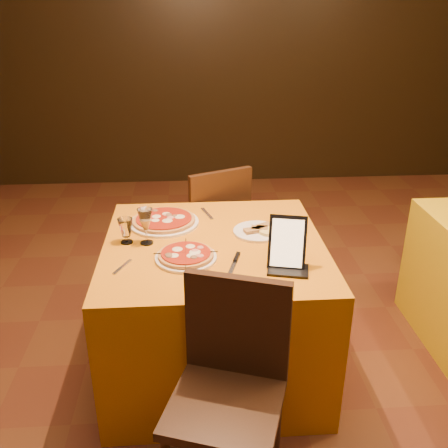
{
  "coord_description": "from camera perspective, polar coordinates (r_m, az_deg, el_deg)",
  "views": [
    {
      "loc": [
        -0.52,
        -1.83,
        1.86
      ],
      "look_at": [
        -0.36,
        0.39,
        0.86
      ],
      "focal_mm": 40.0,
      "sensor_mm": 36.0,
      "label": 1
    }
  ],
  "objects": [
    {
      "name": "cutlet_dish",
      "position": [
        2.61,
        3.86,
        -0.74
      ],
      "size": [
        0.26,
        0.26,
        0.03
      ],
      "rotation": [
        0.0,
        0.0,
        -0.38
      ],
      "color": "white",
      "rests_on": "main_table"
    },
    {
      "name": "pizza_near",
      "position": [
        2.35,
        -4.37,
        -3.68
      ],
      "size": [
        0.29,
        0.29,
        0.03
      ],
      "rotation": [
        0.0,
        0.0,
        0.32
      ],
      "color": "white",
      "rests_on": "main_table"
    },
    {
      "name": "fork_near",
      "position": [
        2.32,
        -11.53,
        -4.83
      ],
      "size": [
        0.08,
        0.14,
        0.01
      ],
      "primitive_type": "cube",
      "rotation": [
        0.0,
        0.0,
        1.12
      ],
      "color": "#B3B2B9",
      "rests_on": "main_table"
    },
    {
      "name": "chair_main_far",
      "position": [
        3.37,
        -1.85,
        -0.43
      ],
      "size": [
        0.58,
        0.58,
        0.91
      ],
      "primitive_type": null,
      "rotation": [
        0.0,
        0.0,
        3.56
      ],
      "color": "black",
      "rests_on": "floor"
    },
    {
      "name": "fork_far",
      "position": [
        2.83,
        -1.95,
        1.19
      ],
      "size": [
        0.07,
        0.17,
        0.01
      ],
      "primitive_type": "cube",
      "rotation": [
        0.0,
        0.0,
        1.87
      ],
      "color": "silver",
      "rests_on": "main_table"
    },
    {
      "name": "wall_back",
      "position": [
        5.37,
        1.57,
        19.35
      ],
      "size": [
        6.0,
        0.01,
        2.8
      ],
      "primitive_type": "cube",
      "color": "black",
      "rests_on": "floor"
    },
    {
      "name": "chair_main_near",
      "position": [
        2.02,
        0.15,
        -19.99
      ],
      "size": [
        0.5,
        0.5,
        0.91
      ],
      "primitive_type": null,
      "rotation": [
        0.0,
        0.0,
        -0.32
      ],
      "color": "black",
      "rests_on": "floor"
    },
    {
      "name": "water_glass",
      "position": [
        2.52,
        -11.15,
        -0.76
      ],
      "size": [
        0.07,
        0.07,
        0.13
      ],
      "primitive_type": null,
      "rotation": [
        0.0,
        0.0,
        0.08
      ],
      "color": "silver",
      "rests_on": "main_table"
    },
    {
      "name": "main_table",
      "position": [
        2.69,
        -1.11,
        -9.31
      ],
      "size": [
        1.1,
        1.1,
        0.75
      ],
      "primitive_type": "cube",
      "color": "orange",
      "rests_on": "floor"
    },
    {
      "name": "wine_glass",
      "position": [
        2.48,
        -8.94,
        -0.23
      ],
      "size": [
        0.1,
        0.1,
        0.19
      ],
      "primitive_type": null,
      "rotation": [
        0.0,
        0.0,
        0.23
      ],
      "color": "#E6C282",
      "rests_on": "main_table"
    },
    {
      "name": "knife",
      "position": [
        2.28,
        1.04,
        -4.9
      ],
      "size": [
        0.09,
        0.24,
        0.01
      ],
      "primitive_type": "cube",
      "rotation": [
        0.0,
        0.0,
        1.27
      ],
      "color": "silver",
      "rests_on": "main_table"
    },
    {
      "name": "floor",
      "position": [
        2.67,
        8.89,
        -20.58
      ],
      "size": [
        6.0,
        7.0,
        0.01
      ],
      "primitive_type": "cube",
      "color": "#5E2D19",
      "rests_on": "ground"
    },
    {
      "name": "tablet",
      "position": [
        2.25,
        7.24,
        -2.09
      ],
      "size": [
        0.19,
        0.13,
        0.23
      ],
      "primitive_type": "cube",
      "rotation": [
        -0.35,
        0.0,
        -0.23
      ],
      "color": "black",
      "rests_on": "main_table"
    },
    {
      "name": "pizza_far",
      "position": [
        2.72,
        -6.87,
        0.32
      ],
      "size": [
        0.38,
        0.38,
        0.03
      ],
      "rotation": [
        0.0,
        0.0,
        0.32
      ],
      "color": "white",
      "rests_on": "main_table"
    }
  ]
}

